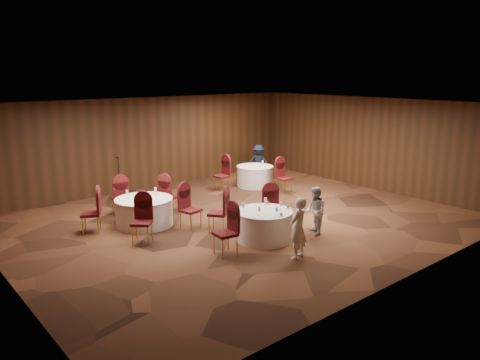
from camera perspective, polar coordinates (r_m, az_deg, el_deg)
ground at (r=13.09m, az=-0.12°, el=-4.97°), size 12.00×12.00×0.00m
room_shell at (r=12.62m, az=-0.12°, el=3.54°), size 12.00×12.00×12.00m
table_main at (r=11.56m, az=2.94°, el=-5.50°), size 1.42×1.42×0.74m
table_left at (r=12.89m, az=-11.59°, el=-3.80°), size 1.54×1.54×0.74m
table_right at (r=16.92m, az=1.83°, el=0.50°), size 1.32×1.32×0.74m
chairs_main at (r=11.78m, az=-0.23°, el=-4.49°), size 2.85×1.99×1.00m
chairs_left at (r=12.86m, az=-11.74°, el=-3.26°), size 3.16×3.13×1.00m
chairs_right at (r=16.19m, az=1.53°, el=0.38°), size 1.95×2.21×1.00m
tabletop_main at (r=11.44m, az=3.80°, el=-3.26°), size 1.14×1.10×0.22m
tabletop_left at (r=12.76m, az=-11.67°, el=-1.88°), size 0.83×0.86×0.22m
tabletop_right at (r=16.79m, az=2.79°, el=2.21°), size 0.08×0.08×0.22m
mic_stand at (r=15.06m, az=-14.44°, el=-1.28°), size 0.24×0.24×1.50m
woman_a at (r=10.41m, az=7.13°, el=-5.85°), size 0.57×0.44×1.39m
woman_b at (r=12.01m, az=9.15°, el=-3.73°), size 0.71×0.75×1.24m
man_c at (r=18.08m, az=2.26°, el=2.25°), size 0.96×0.95×1.33m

